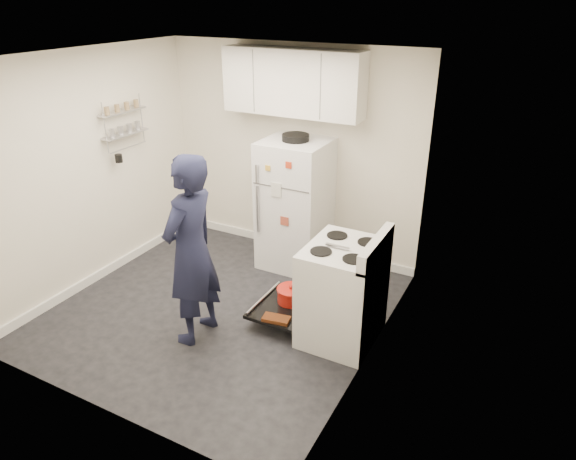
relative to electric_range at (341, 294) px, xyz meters
The scene contains 7 objects.
room 1.49m from the electric_range, behind, with size 3.21×3.21×2.51m.
electric_range is the anchor object (origin of this frame).
open_oven_door 0.64m from the electric_range, behind, with size 0.55×0.71×0.22m.
refrigerator 1.54m from the electric_range, 133.35° to the left, with size 0.72×0.74×1.58m.
upper_cabinets 2.38m from the electric_range, 132.27° to the left, with size 1.60×0.33×0.70m, color silver.
wall_shelf_rack 3.05m from the electric_range, behind, with size 0.14×0.60×0.61m.
person 1.42m from the electric_range, 153.43° to the right, with size 0.65×0.43×1.79m, color black.
Camera 1 is at (2.70, -3.64, 3.00)m, focal length 32.00 mm.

